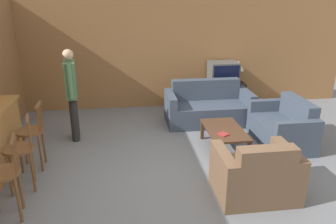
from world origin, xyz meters
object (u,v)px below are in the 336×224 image
Objects in this scene: bar_chair_far at (31,135)px; armchair_near at (256,175)px; tv_unit at (222,95)px; table_lamp at (238,66)px; bar_chair_mid at (20,153)px; book_on_table at (223,134)px; coffee_table at (224,132)px; person_by_window at (72,90)px; couch_far at (208,108)px; bar_chair_near at (4,178)px; loveseat_right at (283,127)px; tv at (223,72)px.

bar_chair_far is 1.00× the size of armchair_near.
bar_chair_far reaches higher than tv_unit.
armchair_near is 2.06× the size of table_lamp.
book_on_table is (3.13, 0.59, -0.16)m from bar_chair_mid.
coffee_table is 2.35m from tv_unit.
person_by_window is at bearing 72.83° from bar_chair_mid.
couch_far is at bearing 25.93° from bar_chair_far.
bar_chair_near reaches higher than coffee_table.
book_on_table is at bearing -163.33° from loveseat_right.
loveseat_right is (4.40, 0.34, -0.26)m from bar_chair_far.
loveseat_right is 1.18m from coffee_table.
loveseat_right is at bearing -75.57° from tv.
bar_chair_mid is at bearing -145.94° from couch_far.
bar_chair_far reaches higher than book_on_table.
loveseat_right is at bearing -75.59° from tv_unit.
tv_unit is (3.85, 2.48, -0.25)m from bar_chair_far.
bar_chair_near is 0.99× the size of coffee_table.
bar_chair_far is 1.23m from person_by_window.
tv reaches higher than couch_far.
armchair_near is (3.23, -0.62, -0.26)m from bar_chair_mid.
person_by_window is at bearing 157.54° from book_on_table.
tv is 0.39× the size of person_by_window.
bar_chair_mid is at bearing -90.04° from bar_chair_far.
loveseat_right is 2.57× the size of table_lamp.
armchair_near is 1.45m from coffee_table.
loveseat_right is at bearing 4.49° from bar_chair_far.
person_by_window is at bearing 77.53° from bar_chair_near.
table_lamp is at bearing 30.51° from bar_chair_far.
book_on_table is at bearing -0.66° from bar_chair_far.
tv_unit is (-0.55, 2.14, 0.00)m from loveseat_right.
bar_chair_mid is 5.12× the size of book_on_table.
bar_chair_near is 1.59× the size of tv.
couch_far is 1.20m from tv.
book_on_table reaches higher than coffee_table.
book_on_table is (-0.72, -2.51, -0.47)m from tv.
bar_chair_mid is 2.05× the size of table_lamp.
bar_chair_far reaches higher than loveseat_right.
person_by_window is (0.51, 1.04, 0.41)m from bar_chair_far.
coffee_table is (-0.01, 1.45, 0.03)m from armchair_near.
bar_chair_near reaches higher than tv_unit.
person_by_window reaches higher than coffee_table.
armchair_near is 3.61m from person_by_window.
tv is (-0.55, 2.13, 0.57)m from loveseat_right.
couch_far reaches higher than coffee_table.
coffee_table is at bearing -105.47° from tv_unit.
person_by_window reaches higher than table_lamp.
person_by_window is (-2.72, 2.28, 0.66)m from armchair_near.
coffee_table is at bearing 14.54° from bar_chair_mid.
bar_chair_near is at bearing -155.07° from coffee_table.
tv_unit is at bearing 57.06° from couch_far.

